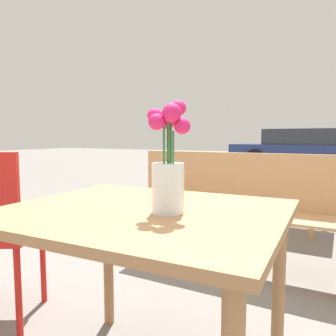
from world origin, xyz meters
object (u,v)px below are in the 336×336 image
flower_vase (168,171)px  table_back (279,168)px  table_front (144,235)px  bench_near (236,207)px  parked_car (309,150)px

flower_vase → table_back: bearing=91.2°
table_front → bench_near: (-0.04, 1.33, -0.16)m
flower_vase → bench_near: flower_vase is taller
flower_vase → bench_near: 1.41m
bench_near → table_back: 1.32m
table_front → parked_car: size_ratio=0.22×
table_front → table_back: bearing=88.9°
table_front → bench_near: bearing=91.7°
table_front → table_back: 2.64m
parked_car → bench_near: bearing=-89.3°
table_front → bench_near: 1.34m
table_front → table_back: table_back is taller
bench_near → table_back: (0.09, 1.31, 0.18)m
flower_vase → table_back: 2.67m
flower_vase → parked_car: size_ratio=0.08×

